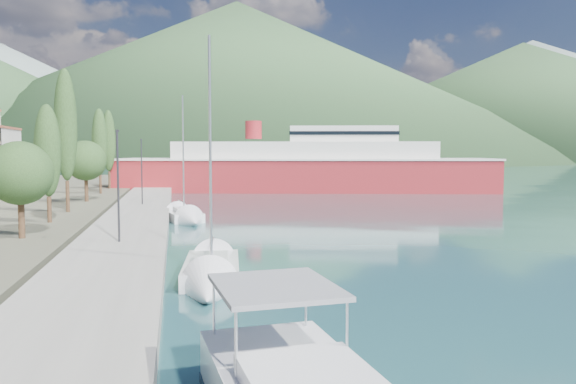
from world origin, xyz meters
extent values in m
plane|color=#204A4E|center=(0.00, 120.00, 0.00)|extent=(1400.00, 1400.00, 0.00)
cube|color=gray|center=(-9.00, 26.00, 0.40)|extent=(5.00, 88.00, 0.80)
cone|color=gray|center=(80.00, 680.00, 90.00)|extent=(760.00, 760.00, 180.00)
cone|color=gray|center=(420.00, 600.00, 70.00)|extent=(640.00, 640.00, 140.00)
cone|color=#335631|center=(40.00, 400.00, 57.50)|extent=(480.00, 480.00, 115.00)
cone|color=#335631|center=(260.00, 380.00, 45.00)|extent=(420.00, 420.00, 90.00)
cylinder|color=#47301E|center=(-14.68, 18.79, 1.85)|extent=(0.36, 0.36, 2.29)
sphere|color=#2B4A21|center=(-14.68, 18.79, 4.46)|extent=(3.66, 3.66, 3.66)
cylinder|color=#47301E|center=(-14.68, 26.12, 1.61)|extent=(0.30, 0.30, 1.82)
ellipsoid|color=#2B4A21|center=(-14.68, 26.12, 5.75)|extent=(1.80, 1.80, 6.46)
cylinder|color=#47301E|center=(-14.68, 33.06, 1.99)|extent=(0.30, 0.30, 2.58)
ellipsoid|color=#2B4A21|center=(-14.68, 33.06, 7.87)|extent=(1.80, 1.80, 9.16)
cylinder|color=#47301E|center=(-14.68, 43.10, 1.95)|extent=(0.36, 0.36, 2.50)
sphere|color=#2B4A21|center=(-14.68, 43.10, 4.79)|extent=(3.99, 3.99, 3.99)
cylinder|color=#47301E|center=(-14.68, 54.00, 1.81)|extent=(0.30, 0.30, 2.21)
ellipsoid|color=#2B4A21|center=(-14.68, 54.00, 6.84)|extent=(1.80, 1.80, 7.85)
cylinder|color=#47301E|center=(-14.68, 63.33, 1.86)|extent=(0.30, 0.30, 2.33)
ellipsoid|color=#2B4A21|center=(-14.68, 63.33, 7.16)|extent=(1.80, 1.80, 8.26)
cylinder|color=#2D2D33|center=(-9.00, 15.72, 3.80)|extent=(0.12, 0.12, 6.00)
cube|color=#2D2D33|center=(-9.00, 15.97, 6.80)|extent=(0.15, 0.50, 0.12)
cylinder|color=#2D2D33|center=(-9.00, 37.90, 3.80)|extent=(0.12, 0.12, 6.00)
cube|color=#2D2D33|center=(-9.00, 38.15, 6.80)|extent=(0.15, 0.50, 0.12)
cube|color=gray|center=(-3.90, -3.91, 2.77)|extent=(2.75, 3.17, 0.11)
cube|color=silver|center=(-4.42, 9.58, 0.26)|extent=(2.99, 6.12, 0.95)
cube|color=silver|center=(-4.45, 9.19, 0.89)|extent=(1.68, 2.50, 0.37)
cylinder|color=silver|center=(-4.45, 9.19, 5.72)|extent=(0.12, 0.12, 9.98)
cone|color=silver|center=(-4.79, 5.82, 0.26)|extent=(2.68, 2.98, 2.42)
cube|color=silver|center=(-5.36, 31.60, 0.26)|extent=(3.39, 5.90, 0.95)
cube|color=silver|center=(-5.29, 31.23, 0.90)|extent=(1.83, 2.45, 0.37)
cylinder|color=silver|center=(-5.29, 31.23, 5.51)|extent=(0.12, 0.12, 9.53)
cone|color=silver|center=(-4.72, 28.09, 0.26)|extent=(2.86, 2.99, 2.44)
cube|color=maroon|center=(12.33, 63.14, 2.02)|extent=(54.23, 23.15, 5.13)
cube|color=silver|center=(12.33, 63.14, 4.58)|extent=(54.66, 23.55, 0.27)
cube|color=silver|center=(12.33, 63.14, 5.68)|extent=(37.78, 17.47, 2.75)
cube|color=silver|center=(17.67, 61.85, 8.15)|extent=(16.06, 10.11, 2.20)
cylinder|color=maroon|center=(5.20, 64.86, 8.79)|extent=(2.38, 2.38, 2.56)
camera|label=1|loc=(-5.99, -15.64, 5.68)|focal=35.00mm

